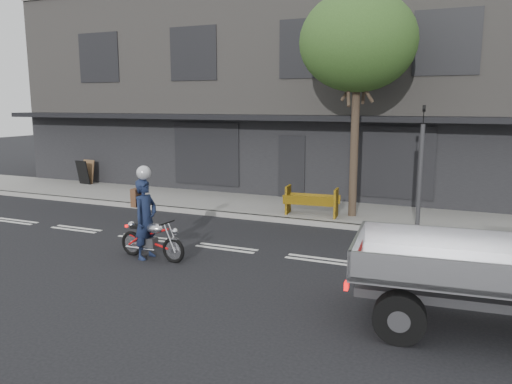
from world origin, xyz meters
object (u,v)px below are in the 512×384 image
object	(u,v)px
motorcycle	(152,239)
rider	(146,219)
sandwich_board	(83,173)
street_tree	(358,42)
traffic_light_pole	(420,174)
construction_barrier	(309,202)

from	to	relation	value
motorcycle	rider	world-z (taller)	rider
sandwich_board	street_tree	bearing A→B (deg)	1.28
traffic_light_pole	street_tree	bearing A→B (deg)	156.97
street_tree	rider	distance (m)	7.95
motorcycle	rider	xyz separation A→B (m)	(-0.15, 0.00, 0.45)
rider	sandwich_board	xyz separation A→B (m)	(-8.25, 7.04, -0.27)
sandwich_board	construction_barrier	bearing A→B (deg)	-3.08
motorcycle	sandwich_board	bearing A→B (deg)	144.54
street_tree	rider	bearing A→B (deg)	-122.24
construction_barrier	street_tree	bearing A→B (deg)	30.80
construction_barrier	sandwich_board	distance (m)	10.84
street_tree	motorcycle	xyz separation A→B (m)	(-3.40, -5.63, -4.80)
construction_barrier	motorcycle	bearing A→B (deg)	-114.39
street_tree	sandwich_board	world-z (taller)	street_tree
sandwich_board	rider	bearing A→B (deg)	-32.39
motorcycle	sandwich_board	world-z (taller)	sandwich_board
traffic_light_pole	rider	distance (m)	7.36
rider	sandwich_board	bearing A→B (deg)	54.03
traffic_light_pole	construction_barrier	xyz separation A→B (m)	(-3.16, 0.16, -1.04)
motorcycle	traffic_light_pole	bearing A→B (deg)	46.01
traffic_light_pole	construction_barrier	bearing A→B (deg)	177.14
street_tree	traffic_light_pole	world-z (taller)	street_tree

